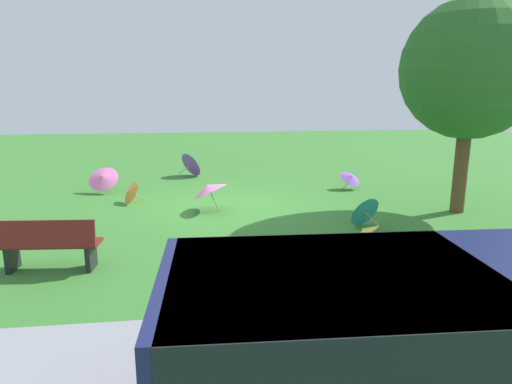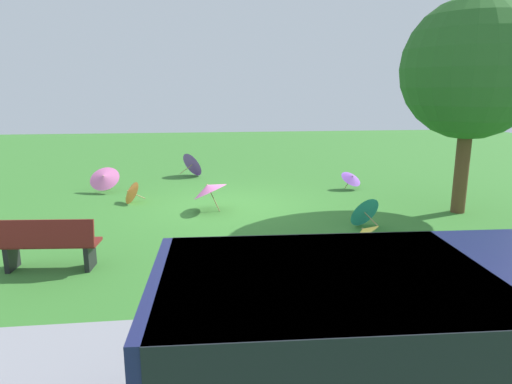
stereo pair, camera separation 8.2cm
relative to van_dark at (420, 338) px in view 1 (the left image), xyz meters
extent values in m
plane|color=#387A2D|center=(0.99, -8.01, -0.91)|extent=(40.00, 40.00, 0.00)
cube|color=#191E4C|center=(-0.17, 0.01, -0.06)|extent=(4.67, 2.07, 1.35)
cube|color=black|center=(0.75, -0.03, 0.34)|extent=(2.65, 2.02, 0.55)
cylinder|color=black|center=(1.41, -1.00, -0.53)|extent=(0.77, 0.25, 0.76)
cube|color=maroon|center=(4.23, -4.25, -0.46)|extent=(1.63, 0.58, 0.05)
cube|color=maroon|center=(4.25, -4.05, -0.24)|extent=(1.60, 0.24, 0.45)
cube|color=black|center=(4.87, -4.30, -0.69)|extent=(0.11, 0.41, 0.45)
cube|color=black|center=(3.60, -4.20, -0.69)|extent=(0.11, 0.41, 0.45)
cylinder|color=brown|center=(-4.43, -6.78, 0.29)|extent=(0.33, 0.33, 2.41)
sphere|color=#286023|center=(-4.43, -6.78, 2.45)|extent=(3.19, 3.19, 3.19)
cylinder|color=tan|center=(2.24, -12.05, -0.64)|extent=(0.42, 0.34, 0.26)
cone|color=purple|center=(1.97, -12.26, -0.48)|extent=(0.96, 1.02, 0.87)
sphere|color=tan|center=(1.91, -12.31, -0.44)|extent=(0.06, 0.06, 0.05)
cylinder|color=tan|center=(-1.83, -5.68, -0.68)|extent=(0.19, 0.39, 0.21)
cone|color=teal|center=(-1.72, -5.93, -0.55)|extent=(0.85, 0.70, 0.73)
sphere|color=tan|center=(-1.69, -6.00, -0.52)|extent=(0.05, 0.06, 0.05)
cylinder|color=tan|center=(4.46, -10.17, -0.71)|extent=(0.08, 0.37, 0.41)
cone|color=pink|center=(4.49, -9.95, -0.46)|extent=(0.95, 0.85, 0.66)
sphere|color=tan|center=(4.50, -9.91, -0.41)|extent=(0.04, 0.06, 0.05)
cylinder|color=tan|center=(1.41, -7.57, -0.67)|extent=(0.24, 0.12, 0.48)
cone|color=pink|center=(1.56, -7.63, -0.35)|extent=(1.15, 1.15, 0.55)
sphere|color=tan|center=(1.59, -7.65, -0.26)|extent=(0.06, 0.05, 0.05)
cylinder|color=tan|center=(3.39, -8.73, -0.74)|extent=(0.33, 0.18, 0.22)
cone|color=orange|center=(3.59, -8.63, -0.61)|extent=(0.65, 0.74, 0.60)
sphere|color=tan|center=(3.64, -8.60, -0.58)|extent=(0.06, 0.05, 0.05)
cylinder|color=tan|center=(-1.42, -4.62, -0.78)|extent=(0.18, 0.14, 0.26)
cone|color=yellow|center=(-1.31, -4.69, -0.62)|extent=(0.75, 0.76, 0.44)
sphere|color=tan|center=(-1.28, -4.71, -0.57)|extent=(0.06, 0.06, 0.05)
cylinder|color=tan|center=(-2.61, -9.64, -0.75)|extent=(0.14, 0.21, 0.32)
cone|color=purple|center=(-2.68, -9.52, -0.55)|extent=(0.84, 0.83, 0.46)
sphere|color=tan|center=(-2.70, -9.49, -0.50)|extent=(0.06, 0.06, 0.05)
camera|label=1|loc=(1.79, 3.21, 2.03)|focal=31.92mm
camera|label=2|loc=(1.70, 3.22, 2.03)|focal=31.92mm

